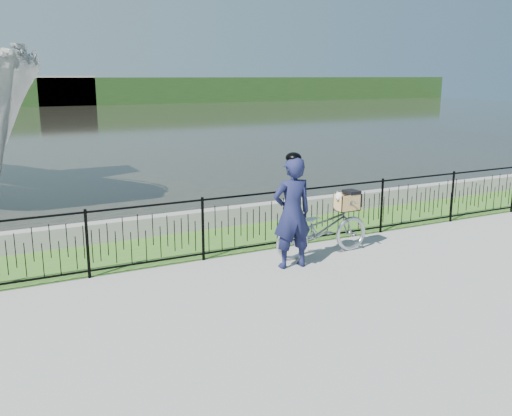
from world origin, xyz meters
TOP-DOWN VIEW (x-y plane):
  - ground at (0.00, 0.00)m, footprint 120.00×120.00m
  - grass_strip at (0.00, 2.60)m, footprint 60.00×2.00m
  - water at (0.00, 33.00)m, footprint 120.00×120.00m
  - quay_wall at (0.00, 3.60)m, footprint 60.00×0.30m
  - fence at (0.00, 1.60)m, footprint 14.00×0.06m
  - far_treeline at (0.00, 60.00)m, footprint 120.00×6.00m
  - far_building_right at (6.00, 58.50)m, footprint 6.00×3.00m
  - bicycle_rig at (1.06, 0.90)m, footprint 1.93×0.67m
  - cyclist at (0.21, 0.57)m, footprint 0.73×0.51m

SIDE VIEW (x-z plane):
  - ground at x=0.00m, z-range 0.00..0.00m
  - water at x=0.00m, z-range 0.00..0.00m
  - grass_strip at x=0.00m, z-range 0.00..0.01m
  - quay_wall at x=0.00m, z-range 0.00..0.40m
  - bicycle_rig at x=1.06m, z-range -0.07..1.10m
  - fence at x=0.00m, z-range 0.00..1.15m
  - cyclist at x=0.21m, z-range -0.02..1.96m
  - far_treeline at x=0.00m, z-range 0.00..3.00m
  - far_building_right at x=6.00m, z-range 0.00..3.20m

